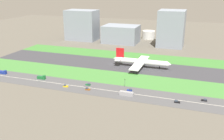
{
  "coord_description": "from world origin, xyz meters",
  "views": [
    {
      "loc": [
        93.05,
        -261.04,
        85.88
      ],
      "look_at": [
        14.48,
        -36.5,
        6.0
      ],
      "focal_mm": 40.6,
      "sensor_mm": 36.0,
      "label": 1
    }
  ],
  "objects": [
    {
      "name": "ground_plane",
      "position": [
        0.0,
        0.0,
        0.0
      ],
      "size": [
        800.0,
        800.0,
        0.0
      ],
      "primitive_type": "plane",
      "color": "#5B564C"
    },
    {
      "name": "bus_0",
      "position": [
        41.45,
        -78.0,
        1.82
      ],
      "size": [
        11.6,
        2.5,
        3.5
      ],
      "rotation": [
        0.0,
        0.0,
        3.14
      ],
      "color": "#99999E",
      "rests_on": "highway"
    },
    {
      "name": "truck_1",
      "position": [
        -46.3,
        -68.0,
        1.67
      ],
      "size": [
        8.4,
        2.5,
        4.0
      ],
      "color": "#19662D",
      "rests_on": "highway"
    },
    {
      "name": "truck_0",
      "position": [
        -92.23,
        -68.0,
        1.67
      ],
      "size": [
        8.4,
        2.5,
        4.0
      ],
      "color": "navy",
      "rests_on": "highway"
    },
    {
      "name": "hangar_building",
      "position": [
        -23.23,
        114.0,
        13.37
      ],
      "size": [
        53.62,
        39.12,
        26.74
      ],
      "primitive_type": "cube",
      "color": "gray",
      "rests_on": "ground_plane"
    },
    {
      "name": "airliner",
      "position": [
        34.53,
        0.0,
        6.23
      ],
      "size": [
        65.0,
        56.0,
        19.7
      ],
      "color": "white",
      "rests_on": "runway"
    },
    {
      "name": "car_6",
      "position": [
        -14.81,
        -78.0,
        0.92
      ],
      "size": [
        4.4,
        1.8,
        2.0
      ],
      "rotation": [
        0.0,
        0.0,
        3.14
      ],
      "color": "yellow",
      "rests_on": "highway"
    },
    {
      "name": "car_2",
      "position": [
        81.91,
        -78.0,
        0.92
      ],
      "size": [
        4.4,
        1.8,
        2.0
      ],
      "rotation": [
        0.0,
        0.0,
        3.14
      ],
      "color": "black",
      "rests_on": "highway"
    },
    {
      "name": "car_3",
      "position": [
        41.59,
        -68.0,
        0.92
      ],
      "size": [
        4.4,
        1.8,
        2.0
      ],
      "color": "navy",
      "rests_on": "highway"
    },
    {
      "name": "office_tower",
      "position": [
        53.08,
        114.0,
        26.19
      ],
      "size": [
        36.9,
        37.76,
        52.37
      ],
      "primitive_type": "cube",
      "color": "gray",
      "rests_on": "ground_plane"
    },
    {
      "name": "fuel_tank_west",
      "position": [
        -25.92,
        159.0,
        8.77
      ],
      "size": [
        24.47,
        24.47,
        17.54
      ],
      "primitive_type": "cylinder",
      "color": "silver",
      "rests_on": "ground_plane"
    },
    {
      "name": "fuel_tank_centre",
      "position": [
        11.52,
        159.0,
        6.59
      ],
      "size": [
        21.26,
        21.26,
        13.19
      ],
      "primitive_type": "cylinder",
      "color": "silver",
      "rests_on": "ground_plane"
    },
    {
      "name": "highway",
      "position": [
        0.0,
        -73.0,
        0.05
      ],
      "size": [
        280.0,
        28.0,
        0.1
      ],
      "primitive_type": "cube",
      "color": "#4C4C4F",
      "rests_on": "ground_plane"
    },
    {
      "name": "grass_median_south",
      "position": [
        0.0,
        -41.0,
        0.05
      ],
      "size": [
        280.0,
        36.0,
        0.1
      ],
      "primitive_type": "cube",
      "color": "#427F38",
      "rests_on": "ground_plane"
    },
    {
      "name": "car_4",
      "position": [
        2.76,
        -68.0,
        0.92
      ],
      "size": [
        4.4,
        1.8,
        2.0
      ],
      "color": "#19662D",
      "rests_on": "highway"
    },
    {
      "name": "highway_centerline",
      "position": [
        0.0,
        -73.0,
        0.11
      ],
      "size": [
        266.0,
        0.5,
        0.01
      ],
      "primitive_type": "cube",
      "color": "silver",
      "rests_on": "highway"
    },
    {
      "name": "car_5",
      "position": [
        101.88,
        -68.0,
        0.92
      ],
      "size": [
        4.4,
        1.8,
        2.0
      ],
      "color": "black",
      "rests_on": "highway"
    },
    {
      "name": "grass_median_north",
      "position": [
        0.0,
        41.0,
        0.05
      ],
      "size": [
        280.0,
        36.0,
        0.1
      ],
      "primitive_type": "cube",
      "color": "#3D7A33",
      "rests_on": "ground_plane"
    },
    {
      "name": "traffic_light",
      "position": [
        34.78,
        -60.01,
        4.29
      ],
      "size": [
        0.36,
        0.5,
        7.2
      ],
      "color": "#4C4C51",
      "rests_on": "highway"
    },
    {
      "name": "runway",
      "position": [
        0.0,
        0.0,
        0.05
      ],
      "size": [
        280.0,
        46.0,
        0.1
      ],
      "primitive_type": "cube",
      "color": "#38383D",
      "rests_on": "ground_plane"
    },
    {
      "name": "terminal_building",
      "position": [
        -90.0,
        114.0,
        24.12
      ],
      "size": [
        49.62,
        32.34,
        48.23
      ],
      "primitive_type": "cube",
      "color": "gray",
      "rests_on": "ground_plane"
    },
    {
      "name": "car_1",
      "position": [
        6.57,
        -78.0,
        0.92
      ],
      "size": [
        4.4,
        1.8,
        2.0
      ],
      "rotation": [
        0.0,
        0.0,
        3.14
      ],
      "color": "brown",
      "rests_on": "highway"
    }
  ]
}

